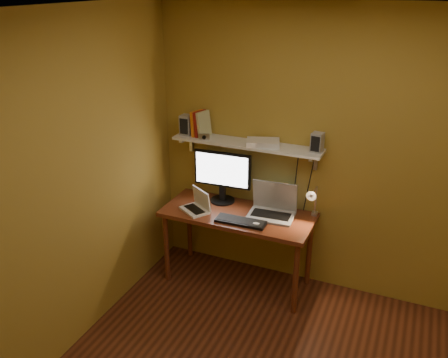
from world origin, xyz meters
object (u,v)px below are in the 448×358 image
at_px(keyboard, 241,221).
at_px(mouse, 256,224).
at_px(netbook, 198,205).
at_px(speaker_right, 317,142).
at_px(monitor, 222,174).
at_px(desk_lamp, 313,199).
at_px(shelf_camera, 204,137).
at_px(router, 263,143).
at_px(laptop, 273,206).
at_px(wall_shelf, 247,144).
at_px(desk, 238,221).
at_px(speaker_left, 187,125).

relative_size(keyboard, mouse, 5.24).
xyz_separation_m(netbook, speaker_right, (1.01, 0.30, 0.65)).
height_order(netbook, mouse, netbook).
xyz_separation_m(monitor, desk_lamp, (0.89, -0.05, -0.07)).
bearing_deg(shelf_camera, desk_lamp, 0.69).
xyz_separation_m(keyboard, speaker_right, (0.55, 0.37, 0.70)).
bearing_deg(router, laptop, -29.23).
height_order(wall_shelf, router, router).
bearing_deg(desk, monitor, 143.38).
bearing_deg(mouse, speaker_right, 35.75).
xyz_separation_m(wall_shelf, laptop, (0.30, -0.09, -0.53)).
bearing_deg(monitor, speaker_left, 174.09).
distance_m(monitor, keyboard, 0.54).
relative_size(wall_shelf, shelf_camera, 13.75).
bearing_deg(shelf_camera, netbook, -84.05).
bearing_deg(desk_lamp, monitor, 177.09).
relative_size(wall_shelf, keyboard, 3.10).
xyz_separation_m(keyboard, speaker_left, (-0.70, 0.36, 0.71)).
relative_size(speaker_left, speaker_right, 1.12).
height_order(laptop, speaker_right, speaker_right).
bearing_deg(mouse, desk_lamp, 28.09).
bearing_deg(desk, netbook, -165.09).
bearing_deg(laptop, router, 146.98).
distance_m(desk, router, 0.77).
bearing_deg(shelf_camera, router, 7.05).
bearing_deg(keyboard, speaker_right, 32.43).
bearing_deg(netbook, shelf_camera, 127.81).
distance_m(mouse, speaker_right, 0.88).
distance_m(laptop, router, 0.59).
height_order(monitor, desk_lamp, monitor).
xyz_separation_m(monitor, speaker_left, (-0.38, 0.02, 0.44)).
height_order(desk_lamp, shelf_camera, shelf_camera).
bearing_deg(laptop, netbook, -167.11).
bearing_deg(wall_shelf, desk_lamp, -5.88).
relative_size(netbook, keyboard, 0.72).
bearing_deg(desk_lamp, router, 173.70).
xyz_separation_m(laptop, desk_lamp, (0.36, 0.02, 0.13)).
relative_size(wall_shelf, mouse, 16.21).
bearing_deg(laptop, desk, -165.00).
height_order(monitor, speaker_right, speaker_right).
xyz_separation_m(desk_lamp, speaker_right, (-0.02, 0.07, 0.50)).
relative_size(mouse, speaker_left, 0.45).
height_order(mouse, speaker_left, speaker_left).
distance_m(netbook, desk_lamp, 1.06).
xyz_separation_m(wall_shelf, monitor, (-0.23, -0.02, -0.33)).
height_order(desk_lamp, speaker_left, speaker_left).
bearing_deg(mouse, wall_shelf, 116.25).
bearing_deg(laptop, monitor, 168.83).
distance_m(desk, desk_lamp, 0.73).
distance_m(keyboard, router, 0.73).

